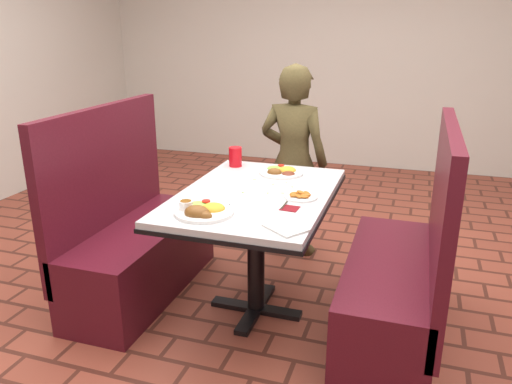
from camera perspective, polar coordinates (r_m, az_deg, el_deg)
dining_table at (r=2.78m, az=0.00°, el=-1.88°), size 0.81×1.21×0.75m
booth_bench_left at (r=3.23m, az=-13.68°, el=-5.70°), size 0.47×1.20×1.17m
booth_bench_right at (r=2.80m, az=15.99°, el=-9.83°), size 0.47×1.20×1.17m
diner_person at (r=3.61m, az=4.30°, el=3.48°), size 0.54×0.38×1.38m
near_dinner_plate at (r=2.43m, az=-6.12°, el=-1.82°), size 0.29×0.29×0.09m
far_dinner_plate at (r=3.09m, az=2.93°, el=2.53°), size 0.27×0.27×0.07m
plantain_plate at (r=2.66m, az=5.13°, el=-0.45°), size 0.18×0.18×0.03m
maroon_napkin at (r=2.51m, az=3.88°, el=-1.88°), size 0.09×0.09×0.00m
spoon_utensil at (r=2.54m, az=3.25°, el=-1.52°), size 0.01×0.12×0.00m
red_tumbler at (r=3.25m, az=-2.37°, el=4.04°), size 0.08×0.08×0.13m
paper_napkin at (r=2.26m, az=3.39°, el=-4.11°), size 0.23×0.22×0.01m
knife_utensil at (r=2.48m, az=-3.92°, el=-1.92°), size 0.04×0.15×0.00m
fork_utensil at (r=2.46m, az=-5.73°, el=-2.18°), size 0.05×0.13×0.00m
lettuce_shreds at (r=2.79m, az=1.16°, el=0.31°), size 0.28×0.32×0.00m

